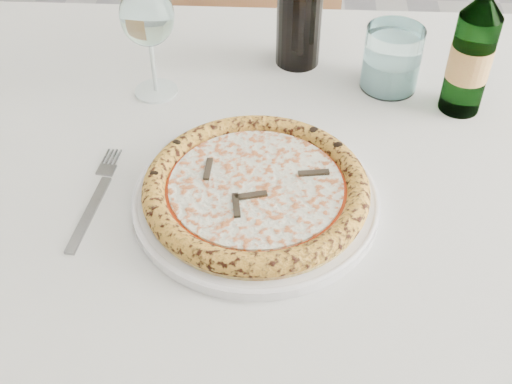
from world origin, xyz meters
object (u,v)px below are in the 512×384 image
plate (256,198)px  wine_glass (147,18)px  dining_table (262,198)px  chair_far (264,31)px  tumbler (391,63)px  pizza (256,188)px  beer_bottle (472,53)px

plate → wine_glass: wine_glass is taller
dining_table → wine_glass: wine_glass is taller
chair_far → tumbler: chair_far is taller
pizza → beer_bottle: size_ratio=1.21×
dining_table → beer_bottle: 0.37m
wine_glass → tumbler: size_ratio=1.77×
chair_far → wine_glass: 0.72m
chair_far → wine_glass: wine_glass is taller
plate → tumbler: 0.34m
dining_table → tumbler: tumbler is taller
dining_table → beer_bottle: beer_bottle is taller
wine_glass → tumbler: bearing=7.5°
dining_table → tumbler: (0.19, 0.19, 0.13)m
pizza → beer_bottle: (0.29, 0.24, 0.07)m
wine_glass → beer_bottle: 0.47m
pizza → tumbler: (0.19, 0.29, 0.02)m
wine_glass → pizza: bearing=-53.4°
wine_glass → beer_bottle: (0.47, -0.00, -0.03)m
dining_table → plate: bearing=-90.0°
wine_glass → tumbler: (0.37, 0.05, -0.08)m
dining_table → plate: 0.14m
pizza → beer_bottle: 0.38m
tumbler → beer_bottle: size_ratio=0.42×
pizza → wine_glass: wine_glass is taller
dining_table → beer_bottle: bearing=25.3°
dining_table → tumbler: size_ratio=15.17×
tumbler → beer_bottle: 0.13m
chair_far → wine_glass: size_ratio=5.25×
pizza → tumbler: tumbler is taller
wine_glass → beer_bottle: bearing=-0.3°
pizza → wine_glass: 0.32m
dining_table → wine_glass: (-0.18, 0.14, 0.21)m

